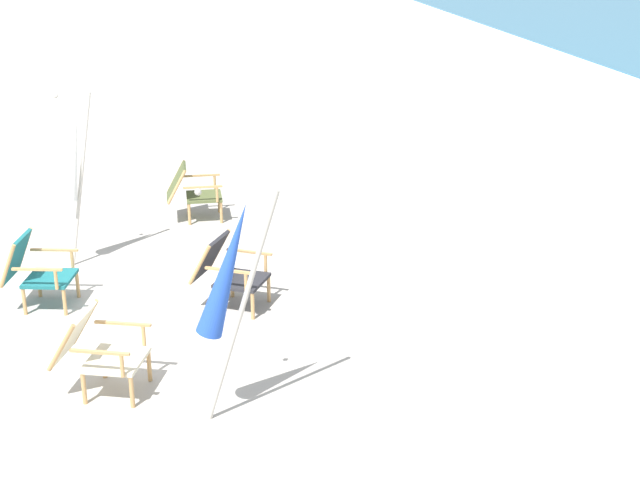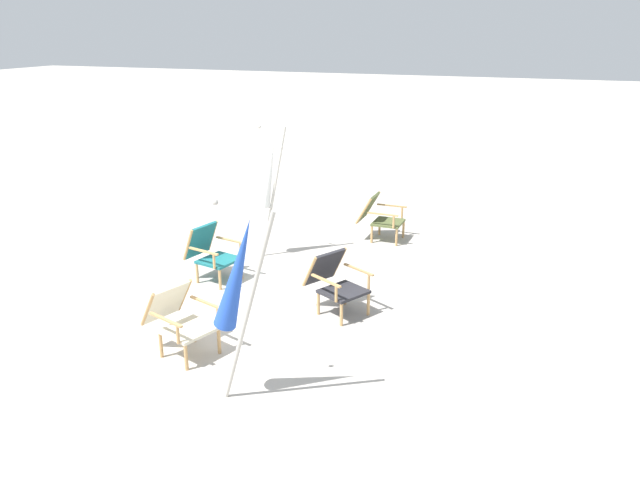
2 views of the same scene
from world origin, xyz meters
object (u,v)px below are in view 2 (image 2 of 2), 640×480
(beach_chair_front_right, at_px, (335,280))
(umbrella_furled_white, at_px, (269,172))
(beach_chair_far_center, at_px, (379,216))
(umbrella_furled_blue, at_px, (238,276))
(beach_chair_mid_center, at_px, (211,251))
(beach_chair_front_left, at_px, (179,317))

(beach_chair_front_right, bearing_deg, umbrella_furled_white, -133.89)
(beach_chair_far_center, xyz_separation_m, umbrella_furled_blue, (5.24, 0.08, 0.91))
(beach_chair_mid_center, bearing_deg, umbrella_furled_white, 161.29)
(beach_chair_far_center, relative_size, umbrella_furled_white, 0.37)
(beach_chair_mid_center, distance_m, beach_chair_far_center, 3.15)
(beach_chair_far_center, bearing_deg, beach_chair_mid_center, -34.75)
(beach_chair_mid_center, distance_m, beach_chair_front_left, 2.13)
(beach_chair_front_left, height_order, umbrella_furled_white, umbrella_furled_white)
(umbrella_furled_blue, bearing_deg, beach_chair_mid_center, -144.76)
(beach_chair_mid_center, relative_size, beach_chair_front_right, 0.87)
(beach_chair_mid_center, height_order, beach_chair_front_right, beach_chair_mid_center)
(beach_chair_front_right, bearing_deg, beach_chair_front_left, -38.61)
(beach_chair_mid_center, relative_size, umbrella_furled_white, 0.39)
(beach_chair_front_left, bearing_deg, beach_chair_far_center, 167.08)
(beach_chair_front_right, distance_m, beach_chair_far_center, 2.97)
(beach_chair_far_center, bearing_deg, beach_chair_front_left, -12.92)
(beach_chair_mid_center, bearing_deg, beach_chair_far_center, 145.25)
(beach_chair_front_right, relative_size, beach_chair_far_center, 1.19)
(beach_chair_front_right, bearing_deg, umbrella_furled_blue, -3.84)
(umbrella_furled_white, xyz_separation_m, umbrella_furled_blue, (3.84, 1.48, -0.04))
(beach_chair_front_right, relative_size, beach_chair_front_left, 1.02)
(umbrella_furled_white, bearing_deg, beach_chair_far_center, 135.15)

